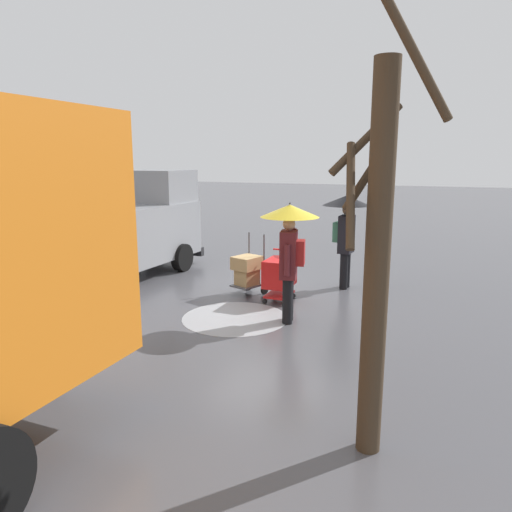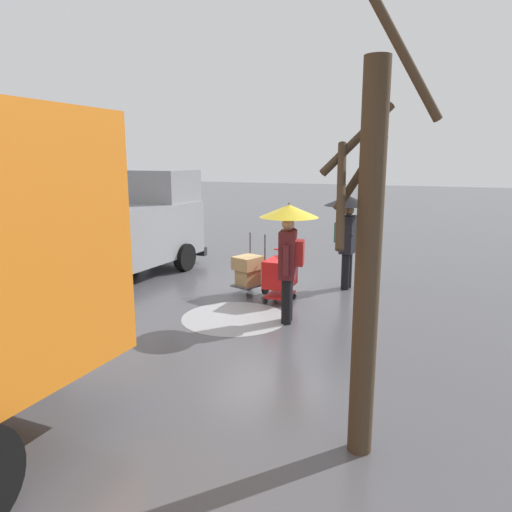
{
  "view_description": "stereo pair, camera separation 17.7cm",
  "coord_description": "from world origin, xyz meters",
  "px_view_note": "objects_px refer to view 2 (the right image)",
  "views": [
    {
      "loc": [
        -3.66,
        9.68,
        2.89
      ],
      "look_at": [
        -0.27,
        1.35,
        1.05
      ],
      "focal_mm": 33.36,
      "sensor_mm": 36.0,
      "label": 1
    },
    {
      "loc": [
        -3.82,
        9.61,
        2.89
      ],
      "look_at": [
        -0.27,
        1.35,
        1.05
      ],
      "focal_mm": 33.36,
      "sensor_mm": 36.0,
      "label": 2
    }
  ],
  "objects_px": {
    "cargo_van_parked_right": "(119,231)",
    "pedestrian_black_side": "(348,220)",
    "pedestrian_pink_side": "(289,236)",
    "bare_tree_near": "(367,255)",
    "shopping_cart_vendor": "(280,274)",
    "hand_dolly_boxes": "(248,270)"
  },
  "relations": [
    {
      "from": "hand_dolly_boxes",
      "to": "shopping_cart_vendor",
      "type": "bearing_deg",
      "value": 168.32
    },
    {
      "from": "pedestrian_black_side",
      "to": "pedestrian_pink_side",
      "type": "bearing_deg",
      "value": 79.76
    },
    {
      "from": "pedestrian_pink_side",
      "to": "pedestrian_black_side",
      "type": "distance_m",
      "value": 2.61
    },
    {
      "from": "shopping_cart_vendor",
      "to": "bare_tree_near",
      "type": "relative_size",
      "value": 0.24
    },
    {
      "from": "shopping_cart_vendor",
      "to": "pedestrian_black_side",
      "type": "bearing_deg",
      "value": -125.17
    },
    {
      "from": "pedestrian_pink_side",
      "to": "bare_tree_near",
      "type": "distance_m",
      "value": 3.96
    },
    {
      "from": "pedestrian_black_side",
      "to": "cargo_van_parked_right",
      "type": "bearing_deg",
      "value": 12.76
    },
    {
      "from": "hand_dolly_boxes",
      "to": "cargo_van_parked_right",
      "type": "bearing_deg",
      "value": -1.6
    },
    {
      "from": "shopping_cart_vendor",
      "to": "pedestrian_black_side",
      "type": "xyz_separation_m",
      "value": [
        -1.03,
        -1.46,
        1.0
      ]
    },
    {
      "from": "cargo_van_parked_right",
      "to": "hand_dolly_boxes",
      "type": "height_order",
      "value": "cargo_van_parked_right"
    },
    {
      "from": "cargo_van_parked_right",
      "to": "pedestrian_black_side",
      "type": "relative_size",
      "value": 2.52
    },
    {
      "from": "pedestrian_pink_side",
      "to": "bare_tree_near",
      "type": "relative_size",
      "value": 0.5
    },
    {
      "from": "hand_dolly_boxes",
      "to": "pedestrian_black_side",
      "type": "xyz_separation_m",
      "value": [
        -1.82,
        -1.3,
        1.02
      ]
    },
    {
      "from": "shopping_cart_vendor",
      "to": "pedestrian_black_side",
      "type": "relative_size",
      "value": 0.47
    },
    {
      "from": "shopping_cart_vendor",
      "to": "bare_tree_near",
      "type": "xyz_separation_m",
      "value": [
        -2.53,
        4.51,
        1.45
      ]
    },
    {
      "from": "shopping_cart_vendor",
      "to": "pedestrian_pink_side",
      "type": "height_order",
      "value": "pedestrian_pink_side"
    },
    {
      "from": "pedestrian_black_side",
      "to": "bare_tree_near",
      "type": "bearing_deg",
      "value": 104.14
    },
    {
      "from": "cargo_van_parked_right",
      "to": "pedestrian_pink_side",
      "type": "height_order",
      "value": "cargo_van_parked_right"
    },
    {
      "from": "pedestrian_pink_side",
      "to": "shopping_cart_vendor",
      "type": "bearing_deg",
      "value": -62.83
    },
    {
      "from": "cargo_van_parked_right",
      "to": "shopping_cart_vendor",
      "type": "height_order",
      "value": "cargo_van_parked_right"
    },
    {
      "from": "bare_tree_near",
      "to": "pedestrian_black_side",
      "type": "bearing_deg",
      "value": -75.86
    },
    {
      "from": "shopping_cart_vendor",
      "to": "pedestrian_black_side",
      "type": "height_order",
      "value": "pedestrian_black_side"
    }
  ]
}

